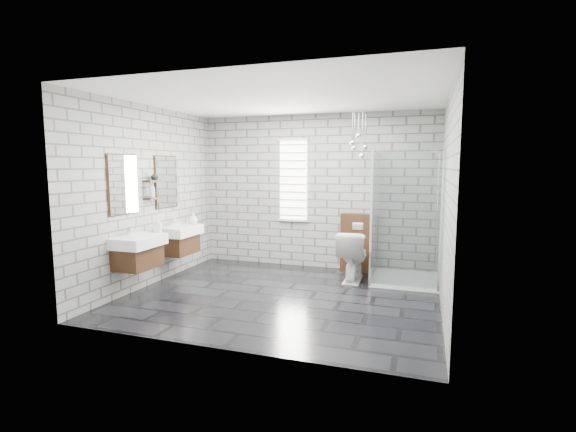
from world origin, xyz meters
The scene contains 20 objects.
floor centered at (0.00, 0.00, -0.01)m, with size 4.20×3.60×0.02m, color black.
ceiling centered at (0.00, 0.00, 2.71)m, with size 4.20×3.60×0.02m, color white.
wall_back centered at (0.00, 1.81, 1.35)m, with size 4.20×0.02×2.70m, color gray.
wall_front centered at (0.00, -1.81, 1.35)m, with size 4.20×0.02×2.70m, color gray.
wall_left centered at (-2.11, 0.00, 1.35)m, with size 0.02×3.60×2.70m, color gray.
wall_right centered at (2.11, 0.00, 1.35)m, with size 0.02×3.60×2.70m, color gray.
vanity_left centered at (-1.91, -0.63, 0.76)m, with size 0.47×0.70×1.57m.
vanity_right centered at (-1.91, 0.38, 0.76)m, with size 0.47×0.70×1.57m.
shelf_lower centered at (-2.03, -0.05, 1.32)m, with size 0.14×0.30×0.03m, color #3B2212.
shelf_upper centered at (-2.03, -0.05, 1.58)m, with size 0.14×0.30×0.03m, color #3B2212.
window centered at (-0.40, 1.78, 1.55)m, with size 0.56×0.05×1.48m.
cistern_panel centered at (0.80, 1.70, 0.50)m, with size 0.60×0.20×1.00m, color #3B2212.
flush_plate centered at (0.80, 1.60, 0.80)m, with size 0.18×0.01×0.12m, color silver.
shower_enclosure centered at (1.50, 1.18, 0.50)m, with size 1.00×1.00×2.03m.
pendant_cluster centered at (0.81, 1.37, 2.13)m, with size 0.27×0.23×0.78m.
toilet centered at (0.80, 1.12, 0.40)m, with size 0.44×0.78×0.79m, color white.
soap_bottle_a centered at (-1.80, -0.27, 0.96)m, with size 0.10×0.10×0.22m, color #B2B2B2.
soap_bottle_b centered at (-1.79, 0.66, 0.94)m, with size 0.14×0.14×0.18m, color #B2B2B2.
soap_bottle_c centered at (-2.02, -0.08, 1.45)m, with size 0.09×0.09×0.22m, color #B2B2B2.
vase centered at (-2.02, -0.01, 1.65)m, with size 0.11×0.11×0.12m, color #B2B2B2.
Camera 1 is at (1.86, -5.34, 1.80)m, focal length 26.00 mm.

